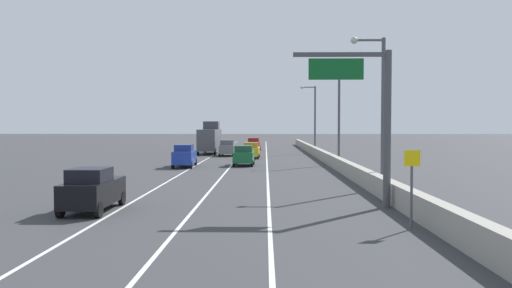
{
  "coord_description": "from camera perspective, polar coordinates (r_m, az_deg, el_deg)",
  "views": [
    {
      "loc": [
        1.32,
        -2.07,
        3.95
      ],
      "look_at": [
        0.34,
        51.48,
        1.94
      ],
      "focal_mm": 35.42,
      "sensor_mm": 36.0,
      "label": 1
    }
  ],
  "objects": [
    {
      "name": "car_red_5",
      "position": [
        77.11,
        -0.25,
        -0.05
      ],
      "size": [
        2.06,
        4.78,
        2.0
      ],
      "color": "red",
      "rests_on": "ground_plane"
    },
    {
      "name": "lane_stripe_left",
      "position": [
        57.61,
        -5.76,
        -1.79
      ],
      "size": [
        0.16,
        130.0,
        0.0
      ],
      "primitive_type": "cube",
      "color": "silver",
      "rests_on": "ground_plane"
    },
    {
      "name": "speed_advisory_sign",
      "position": [
        19.94,
        17.18,
        -4.23
      ],
      "size": [
        0.6,
        0.11,
        3.0
      ],
      "color": "#4C4C51",
      "rests_on": "ground_plane"
    },
    {
      "name": "lamp_post_right_fourth",
      "position": [
        69.87,
        6.46,
        3.34
      ],
      "size": [
        2.14,
        0.44,
        9.36
      ],
      "color": "#4C4C51",
      "rests_on": "ground_plane"
    },
    {
      "name": "jersey_barrier_right",
      "position": [
        42.7,
        9.71,
        -2.45
      ],
      "size": [
        0.6,
        120.0,
        1.1
      ],
      "primitive_type": "cube",
      "color": "#9E998E",
      "rests_on": "ground_plane"
    },
    {
      "name": "car_yellow_0",
      "position": [
        60.16,
        -0.52,
        -0.71
      ],
      "size": [
        1.98,
        4.62,
        1.9
      ],
      "color": "gold",
      "rests_on": "ground_plane"
    },
    {
      "name": "lamp_post_right_second",
      "position": [
        32.0,
        13.68,
        4.73
      ],
      "size": [
        2.14,
        0.44,
        9.36
      ],
      "color": "#4C4C51",
      "rests_on": "ground_plane"
    },
    {
      "name": "box_truck",
      "position": [
        69.6,
        -5.23,
        0.57
      ],
      "size": [
        2.64,
        8.13,
        4.47
      ],
      "color": "#4C4C51",
      "rests_on": "ground_plane"
    },
    {
      "name": "car_blue_3",
      "position": [
        47.93,
        -8.07,
        -1.33
      ],
      "size": [
        1.99,
        4.82,
        2.13
      ],
      "color": "#1E389E",
      "rests_on": "ground_plane"
    },
    {
      "name": "overhead_sign_gantry",
      "position": [
        24.69,
        12.96,
        3.91
      ],
      "size": [
        4.68,
        0.36,
        7.5
      ],
      "color": "#47474C",
      "rests_on": "ground_plane"
    },
    {
      "name": "lane_stripe_center",
      "position": [
        57.31,
        -2.28,
        -1.8
      ],
      "size": [
        0.16,
        130.0,
        0.0
      ],
      "primitive_type": "cube",
      "color": "silver",
      "rests_on": "ground_plane"
    },
    {
      "name": "ground_plane",
      "position": [
        66.2,
        -0.1,
        -1.27
      ],
      "size": [
        320.0,
        320.0,
        0.0
      ],
      "primitive_type": "plane",
      "color": "#38383A"
    },
    {
      "name": "car_gray_4",
      "position": [
        64.75,
        -3.23,
        -0.45
      ],
      "size": [
        1.99,
        4.4,
        2.05
      ],
      "color": "slate",
      "rests_on": "ground_plane"
    },
    {
      "name": "car_black_2",
      "position": [
        24.34,
        -17.96,
        -4.91
      ],
      "size": [
        1.86,
        4.4,
        2.01
      ],
      "color": "black",
      "rests_on": "ground_plane"
    },
    {
      "name": "lane_stripe_right",
      "position": [
        57.21,
        1.23,
        -1.81
      ],
      "size": [
        0.16,
        130.0,
        0.0
      ],
      "primitive_type": "cube",
      "color": "silver",
      "rests_on": "ground_plane"
    },
    {
      "name": "car_green_1",
      "position": [
        49.13,
        -1.38,
        -1.32
      ],
      "size": [
        2.01,
        4.1,
        1.97
      ],
      "color": "#196033",
      "rests_on": "ground_plane"
    },
    {
      "name": "lamp_post_right_third",
      "position": [
        50.88,
        9.05,
        3.78
      ],
      "size": [
        2.14,
        0.44,
        9.36
      ],
      "color": "#4C4C51",
      "rests_on": "ground_plane"
    }
  ]
}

